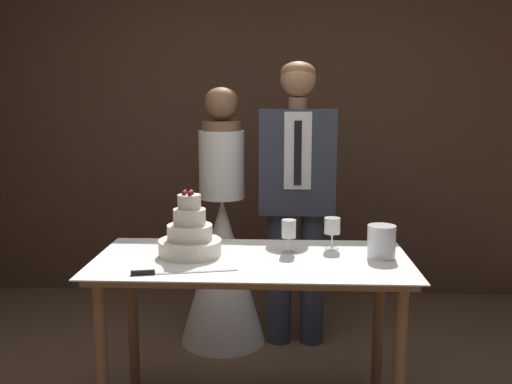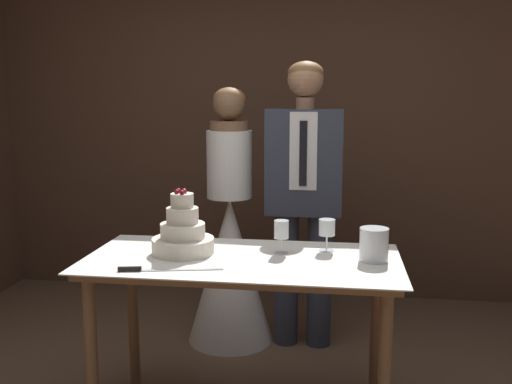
% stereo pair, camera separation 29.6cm
% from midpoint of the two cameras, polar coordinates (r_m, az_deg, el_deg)
% --- Properties ---
extents(wall_back, '(4.62, 0.12, 2.74)m').
position_cam_midpoint_polar(wall_back, '(4.46, 4.20, 7.20)').
color(wall_back, '#513828').
rests_on(wall_back, ground_plane).
extents(cake_table, '(1.46, 0.71, 0.81)m').
position_cam_midpoint_polar(cake_table, '(2.69, 1.81, -8.73)').
color(cake_table, brown).
rests_on(cake_table, ground_plane).
extents(tiered_cake, '(0.30, 0.30, 0.31)m').
position_cam_midpoint_polar(tiered_cake, '(2.72, -4.26, -4.28)').
color(tiered_cake, silver).
rests_on(tiered_cake, cake_table).
extents(cake_knife, '(0.45, 0.12, 0.02)m').
position_cam_midpoint_polar(cake_knife, '(2.49, -7.15, -7.72)').
color(cake_knife, silver).
rests_on(cake_knife, cake_table).
extents(wine_glass_near, '(0.07, 0.07, 0.16)m').
position_cam_midpoint_polar(wine_glass_near, '(2.72, 5.68, -3.97)').
color(wine_glass_near, silver).
rests_on(wine_glass_near, cake_table).
extents(wine_glass_middle, '(0.08, 0.08, 0.16)m').
position_cam_midpoint_polar(wine_glass_middle, '(2.80, 10.14, -3.65)').
color(wine_glass_middle, silver).
rests_on(wine_glass_middle, cake_table).
extents(hurricane_candle, '(0.13, 0.13, 0.15)m').
position_cam_midpoint_polar(hurricane_candle, '(2.69, 14.84, -5.21)').
color(hurricane_candle, silver).
rests_on(hurricane_candle, cake_table).
extents(bride, '(0.54, 0.54, 1.61)m').
position_cam_midpoint_polar(bride, '(3.61, -0.26, -5.92)').
color(bride, white).
rests_on(bride, ground_plane).
extents(groom, '(0.46, 0.25, 1.76)m').
position_cam_midpoint_polar(groom, '(3.49, 7.25, 0.42)').
color(groom, '#333847').
rests_on(groom, ground_plane).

